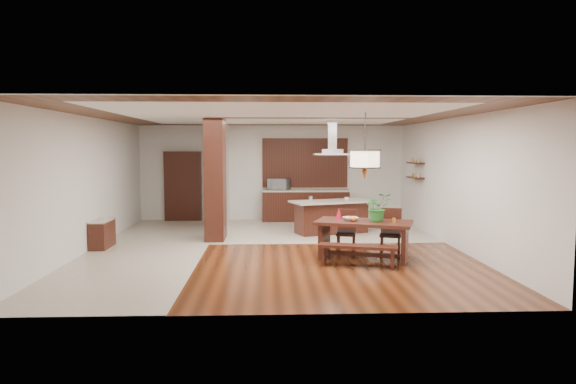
{
  "coord_description": "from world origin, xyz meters",
  "views": [
    {
      "loc": [
        -0.16,
        -11.17,
        2.23
      ],
      "look_at": [
        0.3,
        0.0,
        1.25
      ],
      "focal_mm": 32.0,
      "sensor_mm": 36.0,
      "label": 1
    }
  ],
  "objects_px": {
    "dining_bench": "(358,256)",
    "foliage_plant": "(378,207)",
    "pendant_lantern": "(365,146)",
    "fruit_bowl": "(351,219)",
    "dining_chair_left": "(346,231)",
    "dining_table": "(364,231)",
    "island_cup": "(347,199)",
    "dining_chair_right": "(391,232)",
    "hallway_console": "(102,234)",
    "kitchen_island": "(331,216)",
    "microwave": "(279,184)",
    "range_hood": "(332,138)"
  },
  "relations": [
    {
      "from": "foliage_plant",
      "to": "island_cup",
      "type": "distance_m",
      "value": 3.12
    },
    {
      "from": "fruit_bowl",
      "to": "kitchen_island",
      "type": "bearing_deg",
      "value": 89.92
    },
    {
      "from": "hallway_console",
      "to": "dining_chair_left",
      "type": "relative_size",
      "value": 0.97
    },
    {
      "from": "fruit_bowl",
      "to": "island_cup",
      "type": "relative_size",
      "value": 2.52
    },
    {
      "from": "dining_table",
      "to": "kitchen_island",
      "type": "distance_m",
      "value": 3.14
    },
    {
      "from": "foliage_plant",
      "to": "kitchen_island",
      "type": "height_order",
      "value": "foliage_plant"
    },
    {
      "from": "hallway_console",
      "to": "dining_chair_left",
      "type": "distance_m",
      "value": 5.37
    },
    {
      "from": "range_hood",
      "to": "microwave",
      "type": "distance_m",
      "value": 2.92
    },
    {
      "from": "kitchen_island",
      "to": "island_cup",
      "type": "relative_size",
      "value": 19.4
    },
    {
      "from": "fruit_bowl",
      "to": "range_hood",
      "type": "xyz_separation_m",
      "value": [
        0.0,
        3.07,
        1.66
      ]
    },
    {
      "from": "dining_table",
      "to": "microwave",
      "type": "height_order",
      "value": "microwave"
    },
    {
      "from": "dining_chair_left",
      "to": "fruit_bowl",
      "type": "height_order",
      "value": "dining_chair_left"
    },
    {
      "from": "dining_chair_right",
      "to": "foliage_plant",
      "type": "relative_size",
      "value": 1.71
    },
    {
      "from": "range_hood",
      "to": "kitchen_island",
      "type": "bearing_deg",
      "value": -90.0
    },
    {
      "from": "pendant_lantern",
      "to": "foliage_plant",
      "type": "relative_size",
      "value": 2.32
    },
    {
      "from": "dining_chair_left",
      "to": "foliage_plant",
      "type": "distance_m",
      "value": 1.09
    },
    {
      "from": "dining_chair_left",
      "to": "island_cup",
      "type": "bearing_deg",
      "value": 94.07
    },
    {
      "from": "hallway_console",
      "to": "kitchen_island",
      "type": "bearing_deg",
      "value": 18.13
    },
    {
      "from": "microwave",
      "to": "hallway_console",
      "type": "bearing_deg",
      "value": -110.83
    },
    {
      "from": "dining_chair_right",
      "to": "foliage_plant",
      "type": "height_order",
      "value": "foliage_plant"
    },
    {
      "from": "dining_chair_right",
      "to": "microwave",
      "type": "relative_size",
      "value": 1.59
    },
    {
      "from": "hallway_console",
      "to": "range_hood",
      "type": "bearing_deg",
      "value": 18.16
    },
    {
      "from": "dining_table",
      "to": "island_cup",
      "type": "bearing_deg",
      "value": 87.56
    },
    {
      "from": "hallway_console",
      "to": "pendant_lantern",
      "type": "relative_size",
      "value": 0.67
    },
    {
      "from": "dining_table",
      "to": "island_cup",
      "type": "height_order",
      "value": "island_cup"
    },
    {
      "from": "dining_chair_right",
      "to": "pendant_lantern",
      "type": "bearing_deg",
      "value": -132.99
    },
    {
      "from": "foliage_plant",
      "to": "fruit_bowl",
      "type": "bearing_deg",
      "value": 166.05
    },
    {
      "from": "dining_chair_left",
      "to": "dining_chair_right",
      "type": "bearing_deg",
      "value": -6.89
    },
    {
      "from": "hallway_console",
      "to": "dining_chair_left",
      "type": "height_order",
      "value": "dining_chair_left"
    },
    {
      "from": "dining_chair_right",
      "to": "dining_chair_left",
      "type": "bearing_deg",
      "value": 176.3
    },
    {
      "from": "hallway_console",
      "to": "dining_chair_right",
      "type": "bearing_deg",
      "value": -9.24
    },
    {
      "from": "dining_chair_left",
      "to": "foliage_plant",
      "type": "bearing_deg",
      "value": -43.83
    },
    {
      "from": "dining_bench",
      "to": "range_hood",
      "type": "relative_size",
      "value": 1.62
    },
    {
      "from": "kitchen_island",
      "to": "microwave",
      "type": "xyz_separation_m",
      "value": [
        -1.3,
        2.24,
        0.68
      ]
    },
    {
      "from": "dining_table",
      "to": "foliage_plant",
      "type": "relative_size",
      "value": 3.65
    },
    {
      "from": "dining_chair_left",
      "to": "kitchen_island",
      "type": "relative_size",
      "value": 0.4
    },
    {
      "from": "dining_bench",
      "to": "foliage_plant",
      "type": "distance_m",
      "value": 1.12
    },
    {
      "from": "microwave",
      "to": "island_cup",
      "type": "bearing_deg",
      "value": -29.61
    },
    {
      "from": "pendant_lantern",
      "to": "fruit_bowl",
      "type": "xyz_separation_m",
      "value": [
        -0.26,
        0.06,
        -1.44
      ]
    },
    {
      "from": "dining_bench",
      "to": "island_cup",
      "type": "xyz_separation_m",
      "value": [
        0.36,
        3.67,
        0.7
      ]
    },
    {
      "from": "foliage_plant",
      "to": "microwave",
      "type": "bearing_deg",
      "value": 108.43
    },
    {
      "from": "kitchen_island",
      "to": "pendant_lantern",
      "type": "bearing_deg",
      "value": -103.31
    },
    {
      "from": "foliage_plant",
      "to": "dining_bench",
      "type": "bearing_deg",
      "value": -130.88
    },
    {
      "from": "microwave",
      "to": "dining_bench",
      "type": "bearing_deg",
      "value": -53.09
    },
    {
      "from": "dining_bench",
      "to": "range_hood",
      "type": "bearing_deg",
      "value": 90.37
    },
    {
      "from": "pendant_lantern",
      "to": "range_hood",
      "type": "height_order",
      "value": "same"
    },
    {
      "from": "dining_bench",
      "to": "foliage_plant",
      "type": "xyz_separation_m",
      "value": [
        0.48,
        0.56,
        0.85
      ]
    },
    {
      "from": "dining_table",
      "to": "island_cup",
      "type": "relative_size",
      "value": 17.74
    },
    {
      "from": "dining_table",
      "to": "dining_bench",
      "type": "distance_m",
      "value": 0.76
    },
    {
      "from": "hallway_console",
      "to": "dining_bench",
      "type": "bearing_deg",
      "value": -20.65
    }
  ]
}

